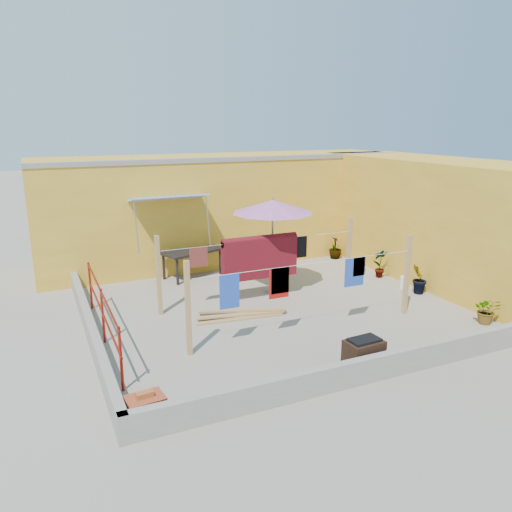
% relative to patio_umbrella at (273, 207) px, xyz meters
% --- Properties ---
extents(ground, '(80.00, 80.00, 0.00)m').
position_rel_patio_umbrella_xyz_m(ground, '(-0.46, -1.18, -2.16)').
color(ground, '#9E998E').
rests_on(ground, ground).
extents(wall_back, '(11.00, 3.27, 3.21)m').
position_rel_patio_umbrella_xyz_m(wall_back, '(0.03, 3.51, -0.55)').
color(wall_back, gold).
rests_on(wall_back, ground).
extents(wall_right, '(2.40, 9.00, 3.20)m').
position_rel_patio_umbrella_xyz_m(wall_right, '(4.74, -1.18, -0.56)').
color(wall_right, gold).
rests_on(wall_right, ground).
extents(parapet_front, '(8.30, 0.16, 0.44)m').
position_rel_patio_umbrella_xyz_m(parapet_front, '(-0.46, -4.76, -1.94)').
color(parapet_front, gray).
rests_on(parapet_front, ground).
extents(parapet_left, '(0.16, 7.30, 0.44)m').
position_rel_patio_umbrella_xyz_m(parapet_left, '(-4.54, -1.18, -1.94)').
color(parapet_left, gray).
rests_on(parapet_left, ground).
extents(red_railing, '(0.05, 4.20, 1.10)m').
position_rel_patio_umbrella_xyz_m(red_railing, '(-4.31, -1.38, -1.44)').
color(red_railing, maroon).
rests_on(red_railing, ground).
extents(clothesline_rig, '(5.09, 2.35, 1.80)m').
position_rel_patio_umbrella_xyz_m(clothesline_rig, '(-0.52, -0.62, -1.14)').
color(clothesline_rig, tan).
rests_on(clothesline_rig, ground).
extents(patio_umbrella, '(2.30, 2.30, 2.40)m').
position_rel_patio_umbrella_xyz_m(patio_umbrella, '(0.00, 0.00, 0.00)').
color(patio_umbrella, gray).
rests_on(patio_umbrella, ground).
extents(outdoor_table, '(1.82, 1.29, 0.77)m').
position_rel_patio_umbrella_xyz_m(outdoor_table, '(-1.46, 2.02, -1.46)').
color(outdoor_table, black).
rests_on(outdoor_table, ground).
extents(brick_stack, '(0.57, 0.44, 0.47)m').
position_rel_patio_umbrella_xyz_m(brick_stack, '(-4.16, -4.38, -1.96)').
color(brick_stack, '#994323').
rests_on(brick_stack, ground).
extents(lumber_pile, '(2.08, 0.80, 0.13)m').
position_rel_patio_umbrella_xyz_m(lumber_pile, '(-1.40, -1.30, -2.09)').
color(lumber_pile, tan).
rests_on(lumber_pile, ground).
extents(brazier, '(0.67, 0.46, 0.58)m').
position_rel_patio_umbrella_xyz_m(brazier, '(-0.39, -4.38, -1.88)').
color(brazier, black).
rests_on(brazier, ground).
extents(white_basin, '(0.53, 0.53, 0.09)m').
position_rel_patio_umbrella_xyz_m(white_basin, '(0.18, -3.92, -2.11)').
color(white_basin, white).
rests_on(white_basin, ground).
extents(water_jug_a, '(0.23, 0.23, 0.36)m').
position_rel_patio_umbrella_xyz_m(water_jug_a, '(3.22, -1.20, -2.00)').
color(water_jug_a, white).
rests_on(water_jug_a, ground).
extents(water_jug_b, '(0.25, 0.25, 0.39)m').
position_rel_patio_umbrella_xyz_m(water_jug_b, '(3.09, 0.51, -1.99)').
color(water_jug_b, white).
rests_on(water_jug_b, ground).
extents(green_hose, '(0.50, 0.50, 0.07)m').
position_rel_patio_umbrella_xyz_m(green_hose, '(1.33, 2.02, -2.12)').
color(green_hose, '#176925').
rests_on(green_hose, ground).
extents(plant_back_a, '(0.79, 0.70, 0.81)m').
position_rel_patio_umbrella_xyz_m(plant_back_a, '(0.64, 1.97, -1.75)').
color(plant_back_a, '#1C5418').
rests_on(plant_back_a, ground).
extents(plant_back_b, '(0.47, 0.47, 0.71)m').
position_rel_patio_umbrella_xyz_m(plant_back_b, '(3.21, 2.02, -1.80)').
color(plant_back_b, '#1C5418').
rests_on(plant_back_b, ground).
extents(plant_right_a, '(0.49, 0.39, 0.81)m').
position_rel_patio_umbrella_xyz_m(plant_right_a, '(3.24, -0.17, -1.75)').
color(plant_right_a, '#1C5418').
rests_on(plant_right_a, ground).
extents(plant_right_b, '(0.55, 0.53, 0.78)m').
position_rel_patio_umbrella_xyz_m(plant_right_b, '(3.24, -1.70, -1.77)').
color(plant_right_b, '#1C5418').
rests_on(plant_right_b, ground).
extents(plant_right_c, '(0.70, 0.69, 0.59)m').
position_rel_patio_umbrella_xyz_m(plant_right_c, '(3.24, -3.77, -1.86)').
color(plant_right_c, '#1C5418').
rests_on(plant_right_c, ground).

